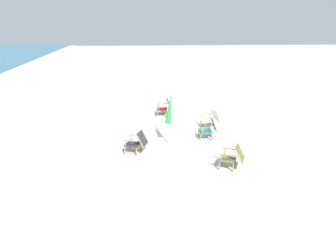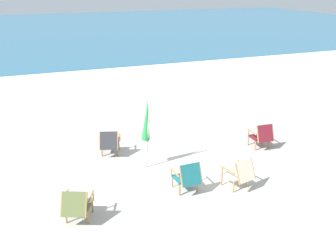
{
  "view_description": "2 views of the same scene",
  "coord_description": "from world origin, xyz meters",
  "px_view_note": "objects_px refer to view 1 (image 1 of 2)",
  "views": [
    {
      "loc": [
        -11.98,
        1.12,
        4.66
      ],
      "look_at": [
        -0.16,
        0.44,
        0.59
      ],
      "focal_mm": 35.0,
      "sensor_mm": 36.0,
      "label": 1
    },
    {
      "loc": [
        -3.53,
        -8.81,
        4.86
      ],
      "look_at": [
        0.51,
        1.51,
        0.7
      ],
      "focal_mm": 42.0,
      "sensor_mm": 36.0,
      "label": 2
    }
  ],
  "objects_px": {
    "beach_chair_back_right": "(137,141)",
    "beach_chair_front_right": "(211,118)",
    "beach_chair_back_left": "(209,128)",
    "umbrella_furled_green": "(170,109)",
    "beach_chair_front_left": "(165,107)",
    "beach_chair_mid_center": "(233,156)"
  },
  "relations": [
    {
      "from": "umbrella_furled_green",
      "to": "beach_chair_back_left",
      "type": "bearing_deg",
      "value": -73.15
    },
    {
      "from": "beach_chair_mid_center",
      "to": "umbrella_furled_green",
      "type": "bearing_deg",
      "value": 40.33
    },
    {
      "from": "beach_chair_back_left",
      "to": "umbrella_furled_green",
      "type": "relative_size",
      "value": 0.38
    },
    {
      "from": "beach_chair_back_left",
      "to": "beach_chair_mid_center",
      "type": "distance_m",
      "value": 2.69
    },
    {
      "from": "beach_chair_mid_center",
      "to": "umbrella_furled_green",
      "type": "relative_size",
      "value": 0.43
    },
    {
      "from": "beach_chair_back_right",
      "to": "beach_chair_back_left",
      "type": "bearing_deg",
      "value": -65.84
    },
    {
      "from": "beach_chair_back_right",
      "to": "umbrella_furled_green",
      "type": "bearing_deg",
      "value": -57.3
    },
    {
      "from": "beach_chair_back_left",
      "to": "beach_chair_back_right",
      "type": "relative_size",
      "value": 0.92
    },
    {
      "from": "beach_chair_front_left",
      "to": "beach_chair_back_right",
      "type": "distance_m",
      "value": 4.56
    },
    {
      "from": "umbrella_furled_green",
      "to": "beach_chair_mid_center",
      "type": "bearing_deg",
      "value": -139.67
    },
    {
      "from": "beach_chair_front_left",
      "to": "beach_chair_mid_center",
      "type": "bearing_deg",
      "value": -162.32
    },
    {
      "from": "beach_chair_back_left",
      "to": "beach_chair_front_right",
      "type": "distance_m",
      "value": 1.29
    },
    {
      "from": "beach_chair_back_right",
      "to": "beach_chair_front_right",
      "type": "distance_m",
      "value": 3.96
    },
    {
      "from": "beach_chair_front_right",
      "to": "beach_chair_front_left",
      "type": "bearing_deg",
      "value": 44.61
    },
    {
      "from": "beach_chair_back_right",
      "to": "beach_chair_front_right",
      "type": "height_order",
      "value": "beach_chair_front_right"
    },
    {
      "from": "beach_chair_back_left",
      "to": "umbrella_furled_green",
      "type": "height_order",
      "value": "umbrella_furled_green"
    },
    {
      "from": "beach_chair_back_left",
      "to": "beach_chair_back_right",
      "type": "distance_m",
      "value": 3.04
    },
    {
      "from": "beach_chair_mid_center",
      "to": "umbrella_furled_green",
      "type": "distance_m",
      "value": 3.04
    },
    {
      "from": "beach_chair_front_left",
      "to": "umbrella_furled_green",
      "type": "distance_m",
      "value": 3.76
    },
    {
      "from": "beach_chair_back_right",
      "to": "beach_chair_front_right",
      "type": "xyz_separation_m",
      "value": [
        2.5,
        -3.07,
        0.01
      ]
    },
    {
      "from": "beach_chair_back_left",
      "to": "beach_chair_mid_center",
      "type": "bearing_deg",
      "value": -173.95
    },
    {
      "from": "umbrella_furled_green",
      "to": "beach_chair_front_right",
      "type": "bearing_deg",
      "value": -47.4
    }
  ]
}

